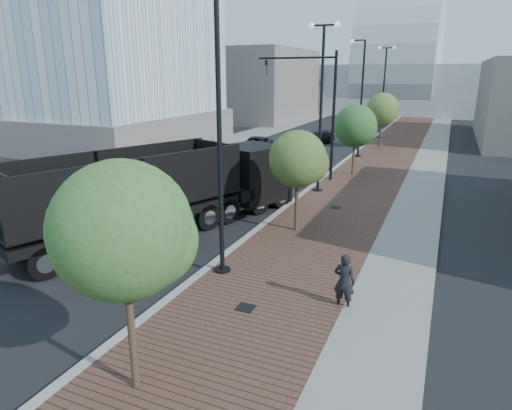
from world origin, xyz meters
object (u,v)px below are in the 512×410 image
at_px(white_sedan, 222,201).
at_px(dark_car_mid, 256,145).
at_px(pedestrian, 344,282).
at_px(dump_truck, 200,189).

distance_m(white_sedan, dark_car_mid, 17.35).
bearing_deg(dark_car_mid, pedestrian, -72.63).
height_order(dump_truck, white_sedan, dump_truck).
relative_size(dump_truck, white_sedan, 3.37).
relative_size(dump_truck, dark_car_mid, 2.69).
xyz_separation_m(white_sedan, pedestrian, (7.49, -6.69, 0.20)).
bearing_deg(dump_truck, white_sedan, 93.23).
xyz_separation_m(dump_truck, dark_car_mid, (-4.89, 17.86, -0.85)).
distance_m(dark_car_mid, pedestrian, 26.51).
xyz_separation_m(dump_truck, white_sedan, (0.46, 1.35, -0.88)).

